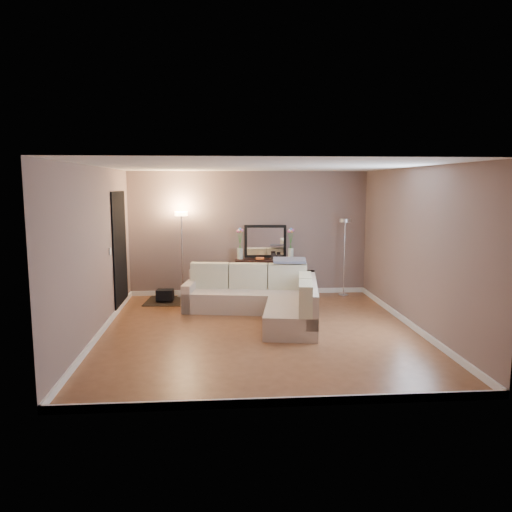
{
  "coord_description": "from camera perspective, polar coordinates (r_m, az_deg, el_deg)",
  "views": [
    {
      "loc": [
        -0.66,
        -7.69,
        2.33
      ],
      "look_at": [
        0.0,
        0.8,
        1.1
      ],
      "focal_mm": 35.0,
      "sensor_mm": 36.0,
      "label": 1
    }
  ],
  "objects": [
    {
      "name": "black_bag",
      "position": [
        10.08,
        -10.35,
        -4.39
      ],
      "size": [
        0.35,
        0.26,
        0.21
      ],
      "primitive_type": "cube",
      "rotation": [
        0.0,
        0.0,
        -0.09
      ],
      "color": "black",
      "rests_on": "charcoal_rug"
    },
    {
      "name": "throw_blanket",
      "position": [
        9.37,
        3.85,
        -0.48
      ],
      "size": [
        0.64,
        0.42,
        0.08
      ],
      "primitive_type": "cube",
      "rotation": [
        0.1,
        0.0,
        -0.11
      ],
      "color": "slate",
      "rests_on": "sectional_sofa"
    },
    {
      "name": "baseboard_left",
      "position": [
        8.23,
        -17.26,
        -8.25
      ],
      "size": [
        0.03,
        5.5,
        0.1
      ],
      "primitive_type": "cube",
      "color": "white",
      "rests_on": "ground"
    },
    {
      "name": "flower_vase_right",
      "position": [
        10.38,
        3.99,
        1.17
      ],
      "size": [
        0.15,
        0.12,
        0.66
      ],
      "color": "silver",
      "rests_on": "console_table"
    },
    {
      "name": "switch_plate",
      "position": [
        8.81,
        -16.33,
        0.51
      ],
      "size": [
        0.02,
        0.08,
        0.12
      ],
      "primitive_type": "cube",
      "color": "white",
      "rests_on": "ground"
    },
    {
      "name": "leaning_mirror",
      "position": [
        10.51,
        1.07,
        1.69
      ],
      "size": [
        0.88,
        0.11,
        0.69
      ],
      "color": "black",
      "rests_on": "console_table"
    },
    {
      "name": "charcoal_rug",
      "position": [
        10.17,
        -9.19,
        -5.09
      ],
      "size": [
        1.23,
        0.97,
        0.02
      ],
      "primitive_type": "cube",
      "rotation": [
        0.0,
        0.0,
        -0.09
      ],
      "color": "black",
      "rests_on": "floor"
    },
    {
      "name": "wall_front",
      "position": [
        5.08,
        3.1,
        -3.49
      ],
      "size": [
        5.0,
        0.02,
        2.6
      ],
      "primitive_type": "cube",
      "color": "#7E6761",
      "rests_on": "ground"
    },
    {
      "name": "ceiling",
      "position": [
        7.72,
        0.46,
        10.26
      ],
      "size": [
        5.0,
        5.5,
        0.01
      ],
      "primitive_type": "cube",
      "color": "white",
      "rests_on": "ground"
    },
    {
      "name": "table_decor",
      "position": [
        10.35,
        1.06,
        -0.21
      ],
      "size": [
        0.53,
        0.13,
        0.12
      ],
      "color": "orange",
      "rests_on": "console_table"
    },
    {
      "name": "wall_back",
      "position": [
        10.52,
        -0.82,
        2.6
      ],
      "size": [
        5.0,
        0.02,
        2.6
      ],
      "primitive_type": "cube",
      "color": "#7E6761",
      "rests_on": "ground"
    },
    {
      "name": "console_table",
      "position": [
        10.45,
        0.63,
        -2.24
      ],
      "size": [
        1.27,
        0.44,
        0.77
      ],
      "color": "black",
      "rests_on": "floor"
    },
    {
      "name": "baseboard_right",
      "position": [
        8.61,
        17.3,
        -7.51
      ],
      "size": [
        0.03,
        5.5,
        0.1
      ],
      "primitive_type": "cube",
      "color": "white",
      "rests_on": "ground"
    },
    {
      "name": "baseboard_front",
      "position": [
        5.49,
        2.96,
        -16.31
      ],
      "size": [
        5.0,
        0.03,
        0.1
      ],
      "primitive_type": "cube",
      "color": "white",
      "rests_on": "ground"
    },
    {
      "name": "baseboard_back",
      "position": [
        10.69,
        -0.8,
        -4.1
      ],
      "size": [
        5.0,
        0.03,
        0.1
      ],
      "primitive_type": "cube",
      "color": "white",
      "rests_on": "ground"
    },
    {
      "name": "wall_left",
      "position": [
        7.98,
        -17.82,
        0.4
      ],
      "size": [
        0.02,
        5.5,
        2.6
      ],
      "primitive_type": "cube",
      "color": "#7E6761",
      "rests_on": "ground"
    },
    {
      "name": "floor_lamp_unlit",
      "position": [
        10.5,
        10.1,
        1.62
      ],
      "size": [
        0.26,
        0.26,
        1.62
      ],
      "color": "silver",
      "rests_on": "floor"
    },
    {
      "name": "floor_lamp_lit",
      "position": [
        10.27,
        -8.49,
        2.12
      ],
      "size": [
        0.27,
        0.27,
        1.78
      ],
      "color": "silver",
      "rests_on": "floor"
    },
    {
      "name": "sectional_sofa",
      "position": [
        8.92,
        1.07,
        -4.85
      ],
      "size": [
        2.51,
        2.67,
        0.85
      ],
      "color": "beige",
      "rests_on": "floor"
    },
    {
      "name": "floor",
      "position": [
        8.06,
        0.44,
        -8.61
      ],
      "size": [
        5.0,
        5.5,
        0.01
      ],
      "primitive_type": "cube",
      "color": "brown",
      "rests_on": "ground"
    },
    {
      "name": "wall_right",
      "position": [
        8.38,
        17.82,
        0.76
      ],
      "size": [
        0.02,
        5.5,
        2.6
      ],
      "primitive_type": "cube",
      "color": "#7E6761",
      "rests_on": "ground"
    },
    {
      "name": "doorway",
      "position": [
        9.64,
        -15.28,
        0.6
      ],
      "size": [
        0.02,
        1.2,
        2.2
      ],
      "primitive_type": "cube",
      "color": "black",
      "rests_on": "ground"
    },
    {
      "name": "flower_vase_left",
      "position": [
        10.36,
        -1.84,
        1.17
      ],
      "size": [
        0.15,
        0.12,
        0.66
      ],
      "color": "silver",
      "rests_on": "console_table"
    }
  ]
}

